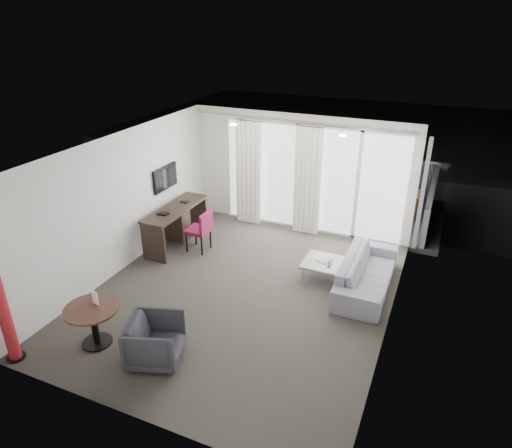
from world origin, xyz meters
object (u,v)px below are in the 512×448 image
at_px(desk, 176,226).
at_px(round_table, 94,326).
at_px(coffee_table, 323,269).
at_px(sofa, 367,273).
at_px(red_lamp, 6,320).
at_px(rattan_chair_b, 403,205).
at_px(desk_chair, 198,231).
at_px(rattan_chair_a, 361,194).
at_px(tub_armchair, 155,341).

relative_size(desk, round_table, 2.23).
bearing_deg(coffee_table, sofa, -2.97).
bearing_deg(round_table, red_lamp, -139.74).
bearing_deg(rattan_chair_b, desk, -123.77).
distance_m(desk, rattan_chair_b, 5.31).
bearing_deg(desk_chair, sofa, 0.13).
relative_size(red_lamp, rattan_chair_a, 1.47).
bearing_deg(desk, tub_armchair, -62.34).
bearing_deg(rattan_chair_b, round_table, -99.88).
bearing_deg(tub_armchair, rattan_chair_b, -41.02).
distance_m(round_table, tub_armchair, 1.04).
height_order(tub_armchair, coffee_table, tub_armchair).
xyz_separation_m(coffee_table, rattan_chair_a, (0.00, 3.37, 0.29)).
relative_size(desk_chair, coffee_table, 1.21).
height_order(desk, red_lamp, red_lamp).
xyz_separation_m(red_lamp, tub_armchair, (1.90, 0.78, -0.33)).
distance_m(coffee_table, rattan_chair_b, 3.41).
xyz_separation_m(tub_armchair, rattan_chair_a, (1.56, 6.49, 0.11)).
relative_size(round_table, sofa, 0.38).
xyz_separation_m(desk, sofa, (4.05, -0.12, -0.11)).
relative_size(round_table, red_lamp, 0.60).
relative_size(coffee_table, rattan_chair_b, 0.92).
bearing_deg(rattan_chair_b, rattan_chair_a, -167.06).
height_order(round_table, coffee_table, round_table).
height_order(desk, rattan_chair_a, rattan_chair_a).
bearing_deg(red_lamp, rattan_chair_a, 64.57).
bearing_deg(round_table, rattan_chair_b, 60.60).
bearing_deg(coffee_table, tub_armchair, -116.51).
height_order(desk, round_table, desk).
distance_m(tub_armchair, sofa, 3.89).
bearing_deg(red_lamp, coffee_table, 48.49).
bearing_deg(red_lamp, tub_armchair, 22.34).
height_order(red_lamp, rattan_chair_b, red_lamp).
height_order(desk, coffee_table, desk).
bearing_deg(round_table, tub_armchair, 3.02).
relative_size(tub_armchair, sofa, 0.36).
relative_size(tub_armchair, rattan_chair_b, 0.95).
bearing_deg(coffee_table, round_table, -129.27).
bearing_deg(desk_chair, coffee_table, 0.74).
xyz_separation_m(coffee_table, sofa, (0.81, -0.04, 0.14)).
bearing_deg(coffee_table, red_lamp, -131.51).
height_order(desk, sofa, desk).
relative_size(round_table, tub_armchair, 1.06).
distance_m(round_table, rattan_chair_b, 7.38).
xyz_separation_m(coffee_table, rattan_chair_b, (1.02, 3.25, 0.23)).
relative_size(sofa, rattan_chair_a, 2.31).
xyz_separation_m(desk, tub_armchair, (1.68, -3.20, -0.08)).
xyz_separation_m(sofa, rattan_chair_b, (0.21, 3.29, 0.09)).
relative_size(coffee_table, rattan_chair_a, 0.80).
height_order(round_table, tub_armchair, tub_armchair).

